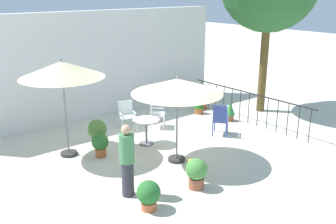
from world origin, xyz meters
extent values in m
plane|color=beige|center=(0.00, 0.00, 0.00)|extent=(60.00, 60.00, 0.00)
cube|color=silver|center=(0.00, 3.78, 1.76)|extent=(9.70, 0.30, 3.52)
cube|color=black|center=(3.33, 0.00, 1.00)|extent=(0.03, 4.76, 0.03)
cylinder|color=black|center=(3.33, -2.20, 0.50)|extent=(0.02, 0.02, 1.00)
cylinder|color=black|center=(3.33, -1.83, 0.50)|extent=(0.02, 0.02, 1.00)
cylinder|color=black|center=(3.33, -1.46, 0.50)|extent=(0.02, 0.02, 1.00)
cylinder|color=black|center=(3.33, -1.10, 0.50)|extent=(0.02, 0.02, 1.00)
cylinder|color=black|center=(3.33, -0.73, 0.50)|extent=(0.02, 0.02, 1.00)
cylinder|color=black|center=(3.33, -0.37, 0.50)|extent=(0.02, 0.02, 1.00)
cylinder|color=black|center=(3.33, 0.00, 0.50)|extent=(0.02, 0.02, 1.00)
cylinder|color=black|center=(3.33, 0.37, 0.50)|extent=(0.02, 0.02, 1.00)
cylinder|color=black|center=(3.33, 0.73, 0.50)|extent=(0.02, 0.02, 1.00)
cylinder|color=black|center=(3.33, 1.10, 0.50)|extent=(0.02, 0.02, 1.00)
cylinder|color=black|center=(3.33, 1.46, 0.50)|extent=(0.02, 0.02, 1.00)
cylinder|color=black|center=(3.33, 1.83, 0.50)|extent=(0.02, 0.02, 1.00)
cylinder|color=black|center=(3.33, 2.20, 0.50)|extent=(0.02, 0.02, 1.00)
cylinder|color=brown|center=(4.70, 0.58, 1.62)|extent=(0.28, 0.28, 3.24)
cylinder|color=#2D2D2D|center=(-2.33, 1.31, 0.04)|extent=(0.44, 0.44, 0.08)
cylinder|color=slate|center=(-2.33, 1.31, 1.25)|extent=(0.04, 0.04, 2.49)
cone|color=beige|center=(-2.33, 1.31, 2.29)|extent=(2.11, 2.11, 0.41)
sphere|color=slate|center=(-2.33, 1.31, 2.52)|extent=(0.06, 0.06, 0.06)
cylinder|color=#2D2D2D|center=(-0.36, -0.76, 0.04)|extent=(0.44, 0.44, 0.08)
cylinder|color=slate|center=(-0.36, -0.76, 1.07)|extent=(0.04, 0.04, 2.13)
cone|color=beige|center=(-0.36, -0.76, 1.95)|extent=(2.23, 2.23, 0.36)
sphere|color=slate|center=(-0.36, -0.76, 2.16)|extent=(0.06, 0.06, 0.06)
cylinder|color=silver|center=(-0.30, 0.62, 0.72)|extent=(0.75, 0.75, 0.02)
cylinder|color=slate|center=(-0.30, 0.62, 0.35)|extent=(0.06, 0.06, 0.70)
cylinder|color=slate|center=(-0.30, 0.62, 0.01)|extent=(0.41, 0.41, 0.03)
cube|color=#374992|center=(1.85, -0.16, 0.46)|extent=(0.66, 0.64, 0.04)
cube|color=#374992|center=(1.67, -0.30, 0.73)|extent=(0.28, 0.35, 0.49)
cube|color=#374992|center=(1.97, -0.32, 0.58)|extent=(0.38, 0.30, 0.03)
cube|color=#374992|center=(1.73, -0.01, 0.58)|extent=(0.38, 0.30, 0.03)
cylinder|color=#374992|center=(2.16, -0.18, 0.22)|extent=(0.04, 0.04, 0.44)
cylinder|color=#374992|center=(1.92, 0.13, 0.22)|extent=(0.04, 0.04, 0.44)
cylinder|color=#374992|center=(1.79, -0.46, 0.22)|extent=(0.04, 0.04, 0.44)
cylinder|color=#374992|center=(1.55, -0.15, 0.22)|extent=(0.04, 0.04, 0.44)
cube|color=silver|center=(-0.07, 1.94, 0.43)|extent=(0.60, 0.61, 0.04)
cube|color=silver|center=(0.00, 2.15, 0.66)|extent=(0.44, 0.18, 0.42)
cube|color=silver|center=(-0.28, 2.01, 0.55)|extent=(0.17, 0.42, 0.03)
cube|color=silver|center=(0.13, 1.87, 0.55)|extent=(0.17, 0.42, 0.03)
cylinder|color=silver|center=(-0.35, 1.80, 0.20)|extent=(0.04, 0.04, 0.41)
cylinder|color=silver|center=(0.07, 1.66, 0.20)|extent=(0.04, 0.04, 0.41)
cylinder|color=silver|center=(-0.21, 2.22, 0.20)|extent=(0.04, 0.04, 0.41)
cylinder|color=silver|center=(0.21, 2.08, 0.20)|extent=(0.04, 0.04, 0.41)
cube|color=white|center=(0.79, 1.51, 0.44)|extent=(0.65, 0.65, 0.04)
cube|color=white|center=(0.64, 1.64, 0.65)|extent=(0.34, 0.38, 0.39)
cube|color=white|center=(0.64, 1.34, 0.56)|extent=(0.32, 0.28, 0.03)
cube|color=white|center=(0.93, 1.68, 0.56)|extent=(0.32, 0.28, 0.03)
cylinder|color=white|center=(0.78, 1.21, 0.21)|extent=(0.04, 0.04, 0.42)
cylinder|color=white|center=(1.08, 1.56, 0.21)|extent=(0.04, 0.04, 0.42)
cylinder|color=white|center=(0.49, 1.46, 0.21)|extent=(0.04, 0.04, 0.42)
cylinder|color=white|center=(0.79, 1.81, 0.21)|extent=(0.04, 0.04, 0.42)
cylinder|color=#C05536|center=(3.28, 2.04, 0.12)|extent=(0.27, 0.27, 0.24)
cylinder|color=#382819|center=(3.28, 2.04, 0.23)|extent=(0.24, 0.24, 0.02)
sphere|color=#295423|center=(3.28, 2.04, 0.39)|extent=(0.37, 0.37, 0.37)
cylinder|color=brown|center=(3.01, 0.51, 0.11)|extent=(0.27, 0.27, 0.22)
cylinder|color=#382819|center=(3.01, 0.51, 0.21)|extent=(0.24, 0.24, 0.02)
cone|color=#307D39|center=(3.01, 0.51, 0.43)|extent=(0.33, 0.33, 0.43)
cylinder|color=#A24C2A|center=(-1.37, 1.49, 0.10)|extent=(0.34, 0.34, 0.21)
cylinder|color=#382819|center=(-1.37, 1.49, 0.20)|extent=(0.30, 0.30, 0.02)
sphere|color=#467033|center=(-1.37, 1.49, 0.44)|extent=(0.55, 0.55, 0.55)
cylinder|color=#C8633C|center=(-2.26, -2.15, 0.08)|extent=(0.31, 0.31, 0.17)
cylinder|color=#382819|center=(-2.26, -2.15, 0.16)|extent=(0.27, 0.27, 0.02)
sphere|color=#286A2C|center=(-2.26, -2.15, 0.37)|extent=(0.48, 0.48, 0.48)
cylinder|color=#96533A|center=(-0.93, -2.10, 0.12)|extent=(0.34, 0.34, 0.25)
cylinder|color=#382819|center=(-0.93, -2.10, 0.24)|extent=(0.30, 0.30, 0.02)
sphere|color=#4A8D3D|center=(-0.93, -2.10, 0.45)|extent=(0.48, 0.48, 0.48)
sphere|color=gold|center=(-0.83, -2.23, 0.51)|extent=(0.11, 0.11, 0.11)
sphere|color=gold|center=(-1.05, -2.01, 0.51)|extent=(0.10, 0.10, 0.10)
sphere|color=gold|center=(-0.92, -1.90, 0.56)|extent=(0.11, 0.11, 0.11)
sphere|color=gold|center=(-1.09, -2.10, 0.47)|extent=(0.14, 0.14, 0.14)
cylinder|color=#AD542E|center=(-1.73, 0.69, 0.11)|extent=(0.28, 0.28, 0.22)
cylinder|color=#382819|center=(-1.73, 0.69, 0.21)|extent=(0.25, 0.25, 0.02)
sphere|color=#286028|center=(-1.73, 0.69, 0.41)|extent=(0.44, 0.44, 0.44)
sphere|color=#BE48AC|center=(-1.60, 0.78, 0.48)|extent=(0.13, 0.13, 0.13)
sphere|color=#BE48AC|center=(-1.78, 0.57, 0.46)|extent=(0.11, 0.11, 0.11)
sphere|color=#BE48AC|center=(-1.62, 0.76, 0.36)|extent=(0.12, 0.12, 0.12)
sphere|color=#BE48AC|center=(-1.74, 0.57, 0.50)|extent=(0.09, 0.09, 0.09)
cylinder|color=#A95A30|center=(2.76, 1.72, 0.11)|extent=(0.30, 0.30, 0.22)
cylinder|color=#382819|center=(2.76, 1.72, 0.21)|extent=(0.27, 0.27, 0.02)
cone|color=#1A641B|center=(2.76, 1.72, 0.47)|extent=(0.36, 0.36, 0.50)
cylinder|color=#33333D|center=(-2.27, -1.42, 0.38)|extent=(0.26, 0.26, 0.77)
cylinder|color=#468551|center=(-2.27, -1.42, 1.07)|extent=(0.41, 0.41, 0.61)
sphere|color=tan|center=(-2.27, -1.42, 1.48)|extent=(0.21, 0.21, 0.21)
camera|label=1|loc=(-6.21, -7.62, 4.20)|focal=41.38mm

